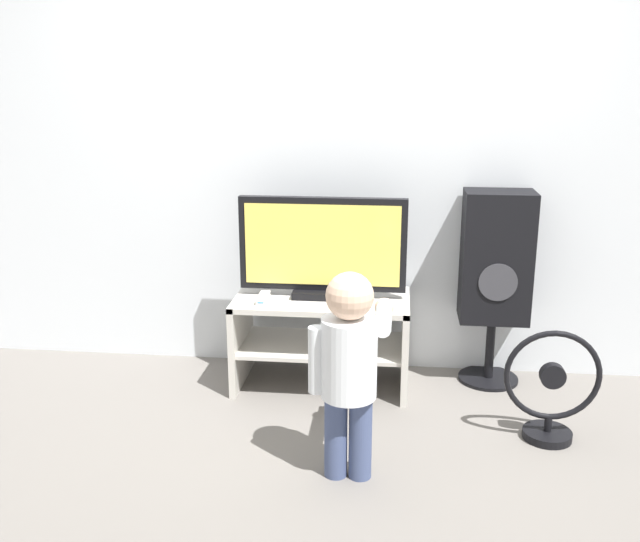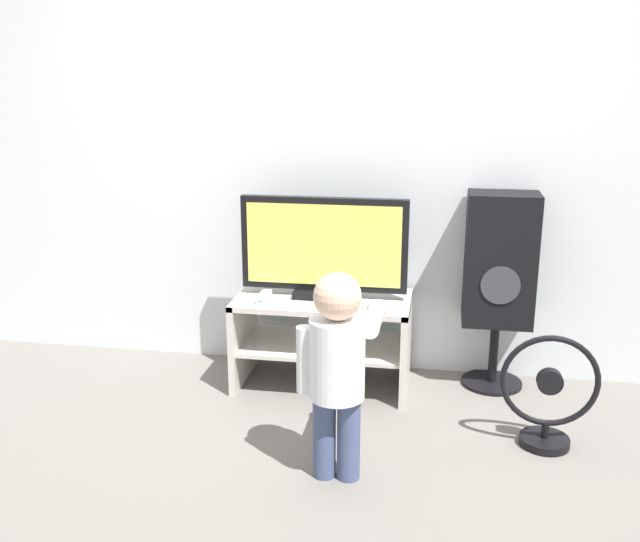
{
  "view_description": "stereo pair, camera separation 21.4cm",
  "coord_description": "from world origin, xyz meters",
  "px_view_note": "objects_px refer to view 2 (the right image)",
  "views": [
    {
      "loc": [
        0.41,
        -3.47,
        1.72
      ],
      "look_at": [
        0.0,
        0.15,
        0.7
      ],
      "focal_mm": 40.0,
      "sensor_mm": 36.0,
      "label": 1
    },
    {
      "loc": [
        0.62,
        -3.44,
        1.72
      ],
      "look_at": [
        0.0,
        0.15,
        0.7
      ],
      "focal_mm": 40.0,
      "sensor_mm": 36.0,
      "label": 2
    }
  ],
  "objects_px": {
    "child": "(338,359)",
    "speaker_tower": "(500,265)",
    "television": "(324,249)",
    "remote_primary": "(363,308)",
    "game_console": "(264,297)",
    "floor_fan": "(548,397)"
  },
  "relations": [
    {
      "from": "child",
      "to": "speaker_tower",
      "type": "distance_m",
      "value": 1.32
    },
    {
      "from": "television",
      "to": "child",
      "type": "distance_m",
      "value": 1.01
    },
    {
      "from": "remote_primary",
      "to": "game_console",
      "type": "bearing_deg",
      "value": 171.99
    },
    {
      "from": "game_console",
      "to": "floor_fan",
      "type": "bearing_deg",
      "value": -15.23
    },
    {
      "from": "television",
      "to": "speaker_tower",
      "type": "relative_size",
      "value": 0.83
    },
    {
      "from": "television",
      "to": "speaker_tower",
      "type": "height_order",
      "value": "speaker_tower"
    },
    {
      "from": "television",
      "to": "game_console",
      "type": "bearing_deg",
      "value": -157.0
    },
    {
      "from": "game_console",
      "to": "television",
      "type": "bearing_deg",
      "value": 23.0
    },
    {
      "from": "television",
      "to": "speaker_tower",
      "type": "bearing_deg",
      "value": 7.94
    },
    {
      "from": "child",
      "to": "speaker_tower",
      "type": "height_order",
      "value": "speaker_tower"
    },
    {
      "from": "game_console",
      "to": "speaker_tower",
      "type": "relative_size",
      "value": 0.15
    },
    {
      "from": "floor_fan",
      "to": "television",
      "type": "bearing_deg",
      "value": 155.37
    },
    {
      "from": "child",
      "to": "game_console",
      "type": "bearing_deg",
      "value": 122.62
    },
    {
      "from": "remote_primary",
      "to": "child",
      "type": "distance_m",
      "value": 0.75
    },
    {
      "from": "speaker_tower",
      "to": "floor_fan",
      "type": "height_order",
      "value": "speaker_tower"
    },
    {
      "from": "floor_fan",
      "to": "game_console",
      "type": "bearing_deg",
      "value": 164.77
    },
    {
      "from": "television",
      "to": "remote_primary",
      "type": "height_order",
      "value": "television"
    },
    {
      "from": "child",
      "to": "remote_primary",
      "type": "bearing_deg",
      "value": 88.48
    },
    {
      "from": "remote_primary",
      "to": "speaker_tower",
      "type": "distance_m",
      "value": 0.81
    },
    {
      "from": "speaker_tower",
      "to": "floor_fan",
      "type": "relative_size",
      "value": 1.97
    },
    {
      "from": "child",
      "to": "floor_fan",
      "type": "relative_size",
      "value": 1.67
    },
    {
      "from": "remote_primary",
      "to": "child",
      "type": "bearing_deg",
      "value": -91.52
    }
  ]
}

